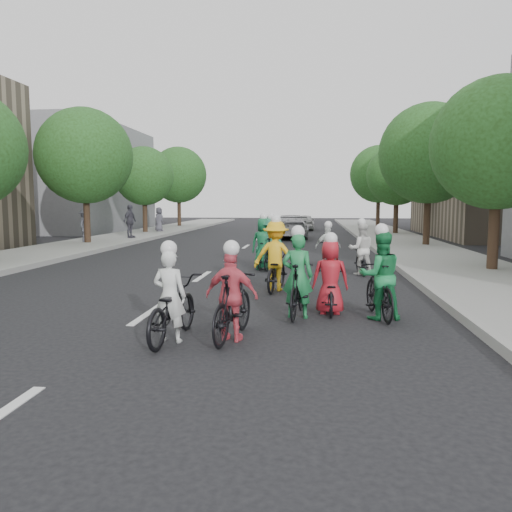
% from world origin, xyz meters
% --- Properties ---
extents(ground, '(120.00, 120.00, 0.00)m').
position_xyz_m(ground, '(0.00, 0.00, 0.00)').
color(ground, black).
rests_on(ground, ground).
extents(sidewalk_left, '(4.00, 80.00, 0.15)m').
position_xyz_m(sidewalk_left, '(-8.00, 10.00, 0.07)').
color(sidewalk_left, gray).
rests_on(sidewalk_left, ground).
extents(curb_left, '(0.18, 80.00, 0.18)m').
position_xyz_m(curb_left, '(-6.05, 10.00, 0.09)').
color(curb_left, '#999993').
rests_on(curb_left, ground).
extents(sidewalk_right, '(4.00, 80.00, 0.15)m').
position_xyz_m(sidewalk_right, '(8.00, 10.00, 0.07)').
color(sidewalk_right, gray).
rests_on(sidewalk_right, ground).
extents(curb_right, '(0.18, 80.00, 0.18)m').
position_xyz_m(curb_right, '(6.05, 10.00, 0.09)').
color(curb_right, '#999993').
rests_on(curb_right, ground).
extents(bldg_sw, '(10.00, 14.00, 8.00)m').
position_xyz_m(bldg_sw, '(-16.00, 28.00, 4.00)').
color(bldg_sw, slate).
rests_on(bldg_sw, ground).
extents(tree_l_3, '(4.80, 4.80, 6.93)m').
position_xyz_m(tree_l_3, '(-8.20, 15.00, 4.52)').
color(tree_l_3, black).
rests_on(tree_l_3, ground).
extents(tree_l_4, '(4.00, 4.00, 5.97)m').
position_xyz_m(tree_l_4, '(-8.20, 24.00, 3.96)').
color(tree_l_4, black).
rests_on(tree_l_4, ground).
extents(tree_l_5, '(4.80, 4.80, 6.93)m').
position_xyz_m(tree_l_5, '(-8.20, 33.00, 4.52)').
color(tree_l_5, black).
rests_on(tree_l_5, ground).
extents(tree_r_0, '(4.00, 4.00, 5.97)m').
position_xyz_m(tree_r_0, '(8.80, 6.60, 3.96)').
color(tree_r_0, black).
rests_on(tree_r_0, ground).
extents(tree_r_1, '(4.80, 4.80, 6.93)m').
position_xyz_m(tree_r_1, '(8.80, 15.60, 4.52)').
color(tree_r_1, black).
rests_on(tree_r_1, ground).
extents(tree_r_2, '(4.00, 4.00, 5.97)m').
position_xyz_m(tree_r_2, '(8.80, 24.60, 3.96)').
color(tree_r_2, black).
rests_on(tree_r_2, ground).
extents(tree_r_3, '(4.80, 4.80, 6.93)m').
position_xyz_m(tree_r_3, '(8.80, 33.60, 4.52)').
color(tree_r_3, black).
rests_on(tree_r_3, ground).
extents(cyclist_0, '(0.86, 2.00, 1.62)m').
position_xyz_m(cyclist_0, '(1.00, -1.80, 0.56)').
color(cyclist_0, black).
rests_on(cyclist_0, ground).
extents(cyclist_1, '(0.89, 1.83, 1.82)m').
position_xyz_m(cyclist_1, '(4.52, 0.11, 0.69)').
color(cyclist_1, black).
rests_on(cyclist_1, ground).
extents(cyclist_2, '(1.21, 1.94, 1.90)m').
position_xyz_m(cyclist_2, '(2.34, 2.94, 0.70)').
color(cyclist_2, black).
rests_on(cyclist_2, ground).
extents(cyclist_3, '(0.91, 1.89, 1.62)m').
position_xyz_m(cyclist_3, '(1.97, -1.66, 0.62)').
color(cyclist_3, black).
rests_on(cyclist_3, ground).
extents(cyclist_4, '(0.72, 1.53, 1.62)m').
position_xyz_m(cyclist_4, '(3.60, 0.48, 0.56)').
color(cyclist_4, black).
rests_on(cyclist_4, ground).
extents(cyclist_5, '(0.69, 1.80, 1.78)m').
position_xyz_m(cyclist_5, '(2.96, 0.08, 0.62)').
color(cyclist_5, black).
rests_on(cyclist_5, ground).
extents(cyclist_6, '(0.80, 1.66, 1.72)m').
position_xyz_m(cyclist_6, '(4.73, 5.97, 0.61)').
color(cyclist_6, black).
rests_on(cyclist_6, ground).
extents(cyclist_7, '(1.20, 1.83, 1.86)m').
position_xyz_m(cyclist_7, '(1.93, 6.71, 0.72)').
color(cyclist_7, black).
rests_on(cyclist_7, ground).
extents(cyclist_8, '(0.84, 1.60, 1.58)m').
position_xyz_m(cyclist_8, '(3.78, 7.37, 0.54)').
color(cyclist_8, black).
rests_on(cyclist_8, ground).
extents(cyclist_9, '(0.91, 1.55, 1.86)m').
position_xyz_m(cyclist_9, '(1.67, 6.76, 0.70)').
color(cyclist_9, black).
rests_on(cyclist_9, ground).
extents(follow_car_lead, '(2.40, 5.09, 1.44)m').
position_xyz_m(follow_car_lead, '(1.95, 21.08, 0.72)').
color(follow_car_lead, '#A5A5A9').
rests_on(follow_car_lead, ground).
extents(follow_car_trail, '(1.53, 3.69, 1.25)m').
position_xyz_m(follow_car_trail, '(2.71, 29.96, 0.62)').
color(follow_car_trail, silver).
rests_on(follow_car_trail, ground).
extents(spectator_0, '(0.78, 1.18, 1.71)m').
position_xyz_m(spectator_0, '(-8.41, 15.19, 1.00)').
color(spectator_0, '#494B56').
rests_on(spectator_0, sidewalk_left).
extents(spectator_1, '(0.70, 1.20, 1.92)m').
position_xyz_m(spectator_1, '(-7.12, 18.20, 1.11)').
color(spectator_1, '#4D4B58').
rests_on(spectator_1, sidewalk_left).
extents(spectator_2, '(0.71, 0.92, 1.68)m').
position_xyz_m(spectator_2, '(-7.46, 24.78, 0.99)').
color(spectator_2, '#53515E').
rests_on(spectator_2, sidewalk_left).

